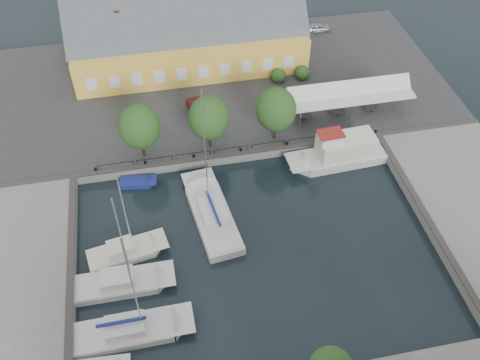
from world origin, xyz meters
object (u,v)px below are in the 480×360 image
(warehouse, at_px, (184,39))
(west_boat_b, at_px, (126,253))
(center_sailboat, at_px, (212,216))
(west_boat_d, at_px, (132,331))
(trawler, at_px, (340,154))
(car_red, at_px, (200,111))
(car_silver, at_px, (318,28))
(tent_canopy, at_px, (349,94))
(launch_nw, at_px, (137,183))
(west_boat_c, at_px, (123,284))

(warehouse, height_order, west_boat_b, warehouse)
(center_sailboat, bearing_deg, west_boat_d, -127.78)
(center_sailboat, distance_m, trawler, 15.37)
(warehouse, distance_m, car_red, 11.47)
(car_silver, relative_size, west_boat_b, 0.35)
(warehouse, bearing_deg, tent_canopy, -39.86)
(west_boat_b, distance_m, launch_nw, 8.87)
(car_silver, bearing_deg, center_sailboat, 148.97)
(west_boat_c, relative_size, west_boat_d, 0.91)
(car_red, bearing_deg, tent_canopy, -22.29)
(trawler, height_order, west_boat_d, west_boat_d)
(tent_canopy, relative_size, trawler, 1.29)
(car_silver, xyz_separation_m, car_red, (-18.48, -15.12, 0.19))
(west_boat_d, bearing_deg, west_boat_b, 90.43)
(warehouse, xyz_separation_m, car_silver, (18.71, 3.96, -2.83))
(trawler, xyz_separation_m, west_boat_b, (-22.74, -7.91, -0.76))
(center_sailboat, height_order, west_boat_c, center_sailboat)
(warehouse, height_order, west_boat_c, west_boat_c)
(car_silver, height_order, center_sailboat, center_sailboat)
(trawler, xyz_separation_m, launch_nw, (-21.18, 0.82, -0.93))
(trawler, relative_size, west_boat_d, 0.86)
(launch_nw, bearing_deg, west_boat_c, -99.43)
(car_silver, height_order, west_boat_d, west_boat_d)
(west_boat_c, relative_size, launch_nw, 2.86)
(west_boat_b, height_order, launch_nw, west_boat_b)
(car_silver, bearing_deg, west_boat_d, 147.79)
(warehouse, distance_m, center_sailboat, 25.75)
(car_silver, relative_size, trawler, 0.33)
(trawler, bearing_deg, launch_nw, 177.79)
(west_boat_d, bearing_deg, car_red, 69.72)
(center_sailboat, bearing_deg, trawler, 19.74)
(warehouse, xyz_separation_m, center_sailboat, (-0.73, -25.41, -4.07))
(car_red, bearing_deg, west_boat_b, -131.54)
(car_silver, height_order, trawler, trawler)
(west_boat_c, bearing_deg, launch_nw, 80.57)
(west_boat_b, distance_m, west_boat_d, 7.90)
(west_boat_b, bearing_deg, warehouse, 72.22)
(car_silver, bearing_deg, west_boat_b, 141.64)
(car_silver, distance_m, launch_nw, 35.11)
(warehouse, bearing_deg, launch_nw, -111.02)
(car_red, relative_size, trawler, 0.44)
(car_silver, relative_size, west_boat_d, 0.28)
(car_red, distance_m, center_sailboat, 14.35)
(center_sailboat, bearing_deg, west_boat_b, -161.81)
(tent_canopy, bearing_deg, west_boat_b, -150.86)
(west_boat_d, bearing_deg, west_boat_c, 95.96)
(car_red, height_order, west_boat_b, west_boat_b)
(warehouse, bearing_deg, west_boat_b, -107.78)
(trawler, height_order, west_boat_c, west_boat_c)
(car_silver, xyz_separation_m, launch_nw, (-26.17, -23.37, -1.51))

